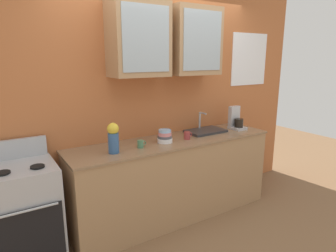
# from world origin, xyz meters

# --- Properties ---
(ground_plane) EXTENTS (10.00, 10.00, 0.00)m
(ground_plane) POSITION_xyz_m (0.00, 0.00, 0.00)
(ground_plane) COLOR brown
(back_wall_unit) EXTENTS (4.33, 0.44, 2.70)m
(back_wall_unit) POSITION_xyz_m (0.01, 0.31, 1.49)
(back_wall_unit) COLOR #B76638
(back_wall_unit) RESTS_ON ground_plane
(counter) EXTENTS (2.41, 0.61, 0.93)m
(counter) POSITION_xyz_m (0.00, 0.00, 0.47)
(counter) COLOR #A87F56
(counter) RESTS_ON ground_plane
(stove_range) EXTENTS (0.57, 0.59, 1.11)m
(stove_range) POSITION_xyz_m (-1.57, -0.00, 0.47)
(stove_range) COLOR #ADAFB5
(stove_range) RESTS_ON ground_plane
(sink_faucet) EXTENTS (0.48, 0.30, 0.24)m
(sink_faucet) POSITION_xyz_m (0.51, 0.07, 0.95)
(sink_faucet) COLOR #2D2D30
(sink_faucet) RESTS_ON counter
(bowl_stack) EXTENTS (0.17, 0.17, 0.14)m
(bowl_stack) POSITION_xyz_m (-0.14, -0.03, 1.00)
(bowl_stack) COLOR white
(bowl_stack) RESTS_ON counter
(vase) EXTENTS (0.11, 0.11, 0.30)m
(vase) POSITION_xyz_m (-0.75, -0.08, 1.09)
(vase) COLOR #33598C
(vase) RESTS_ON counter
(cup_near_sink) EXTENTS (0.10, 0.07, 0.09)m
(cup_near_sink) POSITION_xyz_m (0.14, -0.06, 0.98)
(cup_near_sink) COLOR #993838
(cup_near_sink) RESTS_ON counter
(cup_near_bowls) EXTENTS (0.10, 0.07, 0.08)m
(cup_near_bowls) POSITION_xyz_m (-0.45, -0.07, 0.97)
(cup_near_bowls) COLOR #4C7F59
(cup_near_bowls) RESTS_ON counter
(coffee_maker) EXTENTS (0.17, 0.20, 0.29)m
(coffee_maker) POSITION_xyz_m (0.97, 0.01, 1.04)
(coffee_maker) COLOR #B7B7BC
(coffee_maker) RESTS_ON counter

